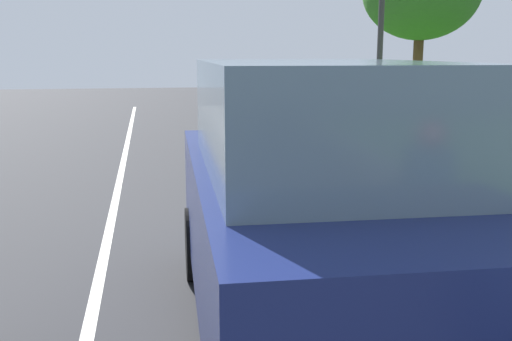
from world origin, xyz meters
TOP-DOWN VIEW (x-y plane):
  - ground_plane at (0.00, 14.00)m, footprint 60.00×60.00m
  - lane_line_center at (-0.70, 14.00)m, footprint 0.12×32.00m
  - lane_line_right_edge at (3.60, 14.00)m, footprint 0.12×32.00m
  - curb_right at (4.10, 14.00)m, footprint 0.24×48.00m
  - car_suv_ahead at (1.14, 8.22)m, footprint 2.10×4.56m
  - traffic_light_near_right at (5.39, 17.40)m, footprint 0.32×0.50m

SIDE VIEW (x-z plane):
  - ground_plane at x=0.00m, z-range 0.00..0.00m
  - lane_line_center at x=-0.70m, z-range 0.00..0.01m
  - lane_line_right_edge at x=3.60m, z-range 0.00..0.01m
  - curb_right at x=4.10m, z-range 0.00..0.12m
  - car_suv_ahead at x=1.14m, z-range 0.03..2.31m
  - traffic_light_near_right at x=5.39m, z-range 0.95..5.97m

